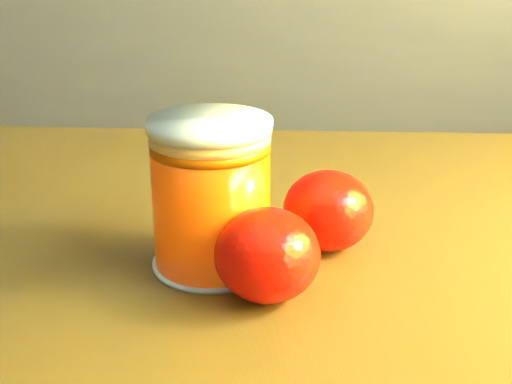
{
  "coord_description": "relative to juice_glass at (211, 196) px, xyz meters",
  "views": [
    {
      "loc": [
        0.94,
        -0.19,
        1.04
      ],
      "look_at": [
        0.9,
        0.28,
        0.85
      ],
      "focal_mm": 50.0,
      "sensor_mm": 36.0,
      "label": 1
    }
  ],
  "objects": [
    {
      "name": "juice_glass",
      "position": [
        0.0,
        0.0,
        0.0
      ],
      "size": [
        0.09,
        0.09,
        0.11
      ],
      "rotation": [
        0.0,
        0.0,
        -0.08
      ],
      "color": "#FF4905",
      "rests_on": "table"
    },
    {
      "name": "orange_front",
      "position": [
        0.04,
        -0.04,
        -0.02
      ],
      "size": [
        0.08,
        0.08,
        0.06
      ],
      "primitive_type": "ellipsoid",
      "rotation": [
        0.0,
        0.0,
        -0.08
      ],
      "color": "#FF1505",
      "rests_on": "table"
    },
    {
      "name": "orange_back",
      "position": [
        0.08,
        0.04,
        -0.02
      ],
      "size": [
        0.09,
        0.09,
        0.06
      ],
      "primitive_type": "ellipsoid",
      "rotation": [
        0.0,
        0.0,
        -0.42
      ],
      "color": "#FF1505",
      "rests_on": "table"
    }
  ]
}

